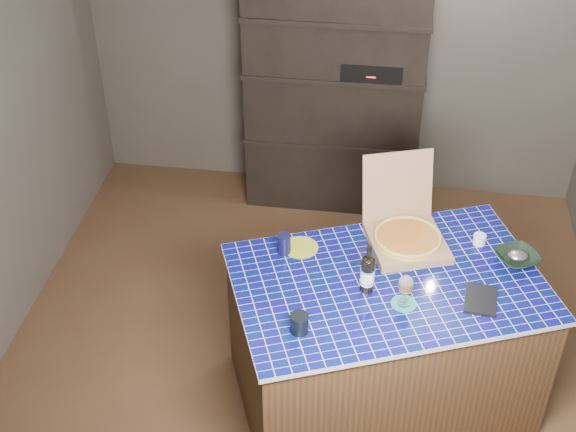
# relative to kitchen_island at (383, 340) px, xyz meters

# --- Properties ---
(room) EXTENTS (3.50, 3.50, 3.50)m
(room) POSITION_rel_kitchen_island_xyz_m (-0.45, 0.34, 0.83)
(room) COLOR #4F3921
(room) RESTS_ON ground
(shelving_unit) EXTENTS (1.20, 0.41, 1.80)m
(shelving_unit) POSITION_rel_kitchen_island_xyz_m (-0.44, 1.87, 0.48)
(shelving_unit) COLOR black
(shelving_unit) RESTS_ON floor
(kitchen_island) EXTENTS (1.78, 1.46, 0.84)m
(kitchen_island) POSITION_rel_kitchen_island_xyz_m (0.00, 0.00, 0.00)
(kitchen_island) COLOR #4E301E
(kitchen_island) RESTS_ON floor
(pizza_box) EXTENTS (0.51, 0.56, 0.42)m
(pizza_box) POSITION_rel_kitchen_island_xyz_m (0.07, 0.31, 0.48)
(pizza_box) COLOR #95744D
(pizza_box) RESTS_ON kitchen_island
(mead_bottle) EXTENTS (0.07, 0.07, 0.27)m
(mead_bottle) POSITION_rel_kitchen_island_xyz_m (-0.11, -0.08, 0.52)
(mead_bottle) COLOR black
(mead_bottle) RESTS_ON kitchen_island
(teal_trivet) EXTENTS (0.12, 0.12, 0.01)m
(teal_trivet) POSITION_rel_kitchen_island_xyz_m (0.08, -0.16, 0.42)
(teal_trivet) COLOR teal
(teal_trivet) RESTS_ON kitchen_island
(wine_glass) EXTENTS (0.08, 0.08, 0.17)m
(wine_glass) POSITION_rel_kitchen_island_xyz_m (0.08, -0.16, 0.54)
(wine_glass) COLOR white
(wine_glass) RESTS_ON teal_trivet
(tumbler) EXTENTS (0.09, 0.09, 0.10)m
(tumbler) POSITION_rel_kitchen_island_xyz_m (-0.40, -0.41, 0.47)
(tumbler) COLOR black
(tumbler) RESTS_ON kitchen_island
(dvd_case) EXTENTS (0.17, 0.23, 0.02)m
(dvd_case) POSITION_rel_kitchen_island_xyz_m (0.44, -0.08, 0.43)
(dvd_case) COLOR black
(dvd_case) RESTS_ON kitchen_island
(bowl) EXTENTS (0.29, 0.29, 0.05)m
(bowl) POSITION_rel_kitchen_island_xyz_m (0.64, 0.24, 0.44)
(bowl) COLOR black
(bowl) RESTS_ON kitchen_island
(foil_contents) EXTENTS (0.11, 0.09, 0.05)m
(foil_contents) POSITION_rel_kitchen_island_xyz_m (0.64, 0.24, 0.46)
(foil_contents) COLOR #A2A4AD
(foil_contents) RESTS_ON bowl
(white_jar) EXTENTS (0.07, 0.07, 0.06)m
(white_jar) POSITION_rel_kitchen_island_xyz_m (0.46, 0.37, 0.45)
(white_jar) COLOR white
(white_jar) RESTS_ON kitchen_island
(navy_cup) EXTENTS (0.07, 0.07, 0.11)m
(navy_cup) POSITION_rel_kitchen_island_xyz_m (-0.55, 0.15, 0.47)
(navy_cup) COLOR black
(navy_cup) RESTS_ON kitchen_island
(green_trivet) EXTENTS (0.19, 0.19, 0.01)m
(green_trivet) POSITION_rel_kitchen_island_xyz_m (-0.47, 0.20, 0.42)
(green_trivet) COLOR olive
(green_trivet) RESTS_ON kitchen_island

